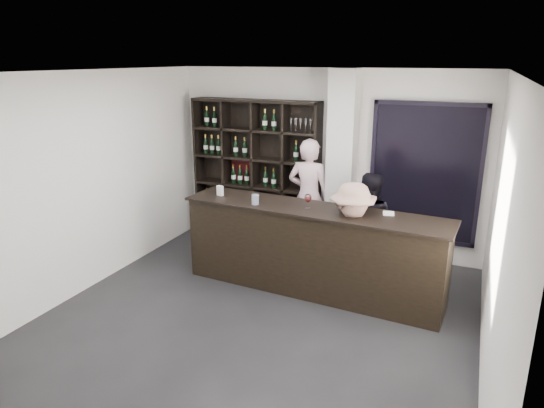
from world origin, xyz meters
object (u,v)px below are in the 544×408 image
at_px(customer, 351,243).
at_px(wine_shelf, 256,172).
at_px(taster_black, 367,226).
at_px(taster_pink, 309,197).
at_px(tasting_counter, 312,250).

bearing_deg(customer, wine_shelf, 118.96).
height_order(taster_black, customer, customer).
bearing_deg(wine_shelf, taster_pink, -9.37).
xyz_separation_m(taster_pink, customer, (1.03, -1.35, -0.14)).
height_order(taster_pink, customer, taster_pink).
height_order(tasting_counter, customer, customer).
xyz_separation_m(wine_shelf, tasting_counter, (1.50, -1.47, -0.61)).
relative_size(tasting_counter, taster_pink, 1.91).
bearing_deg(customer, tasting_counter, 150.28).
bearing_deg(taster_pink, tasting_counter, 109.97).
bearing_deg(taster_black, taster_pink, -35.18).
bearing_deg(customer, taster_pink, 103.10).
bearing_deg(taster_black, customer, 80.22).
relative_size(taster_pink, taster_black, 1.21).
xyz_separation_m(taster_black, customer, (-0.03, -0.80, 0.02)).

